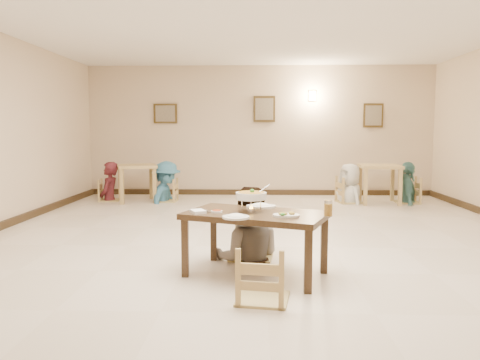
{
  "coord_description": "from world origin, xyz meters",
  "views": [
    {
      "loc": [
        -0.1,
        -5.95,
        1.5
      ],
      "look_at": [
        -0.28,
        -0.43,
        0.92
      ],
      "focal_mm": 35.0,
      "sensor_mm": 36.0,
      "label": 1
    }
  ],
  "objects_px": {
    "bg_table_right": "(380,172)",
    "bg_chair_ll": "(109,181)",
    "chair_near": "(263,248)",
    "bg_chair_lr": "(166,180)",
    "chair_far": "(251,214)",
    "bg_chair_rr": "(408,179)",
    "bg_diner_d": "(408,162)",
    "bg_diner_a": "(108,162)",
    "bg_table_left": "(137,171)",
    "bg_diner_c": "(350,164)",
    "main_diner": "(248,187)",
    "bg_diner_b": "(166,161)",
    "main_table": "(256,220)",
    "curry_warmer": "(251,196)",
    "bg_chair_rl": "(350,178)",
    "drink_glass": "(328,209)"
  },
  "relations": [
    {
      "from": "bg_table_right",
      "to": "bg_chair_ll",
      "type": "xyz_separation_m",
      "value": [
        -5.71,
        0.14,
        -0.22
      ]
    },
    {
      "from": "chair_near",
      "to": "bg_chair_lr",
      "type": "relative_size",
      "value": 1.04
    },
    {
      "from": "chair_far",
      "to": "bg_chair_lr",
      "type": "relative_size",
      "value": 1.15
    },
    {
      "from": "bg_chair_rr",
      "to": "bg_diner_d",
      "type": "distance_m",
      "value": 0.35
    },
    {
      "from": "bg_diner_a",
      "to": "bg_chair_rr",
      "type": "bearing_deg",
      "value": 90.06
    },
    {
      "from": "chair_far",
      "to": "bg_diner_d",
      "type": "relative_size",
      "value": 0.61
    },
    {
      "from": "bg_table_left",
      "to": "bg_diner_c",
      "type": "xyz_separation_m",
      "value": [
        4.49,
        -0.02,
        0.17
      ]
    },
    {
      "from": "main_diner",
      "to": "chair_far",
      "type": "bearing_deg",
      "value": -116.49
    },
    {
      "from": "bg_diner_b",
      "to": "bg_diner_c",
      "type": "relative_size",
      "value": 1.05
    },
    {
      "from": "main_table",
      "to": "bg_table_left",
      "type": "distance_m",
      "value": 5.63
    },
    {
      "from": "chair_near",
      "to": "bg_chair_rr",
      "type": "height_order",
      "value": "bg_chair_rr"
    },
    {
      "from": "chair_far",
      "to": "main_diner",
      "type": "xyz_separation_m",
      "value": [
        -0.04,
        -0.08,
        0.33
      ]
    },
    {
      "from": "curry_warmer",
      "to": "bg_diner_d",
      "type": "distance_m",
      "value": 5.96
    },
    {
      "from": "bg_chair_rl",
      "to": "bg_table_left",
      "type": "bearing_deg",
      "value": 78.84
    },
    {
      "from": "chair_far",
      "to": "bg_chair_rr",
      "type": "height_order",
      "value": "chair_far"
    },
    {
      "from": "main_diner",
      "to": "bg_table_left",
      "type": "relative_size",
      "value": 1.72
    },
    {
      "from": "main_table",
      "to": "bg_diner_a",
      "type": "height_order",
      "value": "bg_diner_a"
    },
    {
      "from": "chair_far",
      "to": "bg_diner_a",
      "type": "bearing_deg",
      "value": 131.32
    },
    {
      "from": "drink_glass",
      "to": "bg_chair_lr",
      "type": "height_order",
      "value": "bg_chair_lr"
    },
    {
      "from": "curry_warmer",
      "to": "bg_chair_rr",
      "type": "xyz_separation_m",
      "value": [
        3.22,
        5.01,
        -0.32
      ]
    },
    {
      "from": "chair_near",
      "to": "bg_table_right",
      "type": "height_order",
      "value": "chair_near"
    },
    {
      "from": "main_diner",
      "to": "bg_diner_a",
      "type": "bearing_deg",
      "value": -55.62
    },
    {
      "from": "main_table",
      "to": "bg_table_right",
      "type": "xyz_separation_m",
      "value": [
        2.57,
        4.96,
        0.08
      ]
    },
    {
      "from": "bg_diner_d",
      "to": "bg_diner_b",
      "type": "bearing_deg",
      "value": 98.64
    },
    {
      "from": "chair_near",
      "to": "main_diner",
      "type": "distance_m",
      "value": 1.4
    },
    {
      "from": "chair_far",
      "to": "bg_chair_ll",
      "type": "distance_m",
      "value": 5.4
    },
    {
      "from": "bg_chair_rl",
      "to": "bg_chair_rr",
      "type": "distance_m",
      "value": 1.2
    },
    {
      "from": "bg_table_left",
      "to": "bg_chair_ll",
      "type": "distance_m",
      "value": 0.66
    },
    {
      "from": "chair_far",
      "to": "bg_diner_a",
      "type": "distance_m",
      "value": 5.41
    },
    {
      "from": "chair_far",
      "to": "bg_diner_b",
      "type": "height_order",
      "value": "bg_diner_b"
    },
    {
      "from": "bg_diner_b",
      "to": "bg_chair_ll",
      "type": "bearing_deg",
      "value": 98.89
    },
    {
      "from": "bg_diner_d",
      "to": "chair_near",
      "type": "bearing_deg",
      "value": 160.52
    },
    {
      "from": "chair_far",
      "to": "bg_diner_a",
      "type": "height_order",
      "value": "bg_diner_a"
    },
    {
      "from": "drink_glass",
      "to": "bg_diner_c",
      "type": "bearing_deg",
      "value": 76.42
    },
    {
      "from": "chair_far",
      "to": "bg_table_right",
      "type": "height_order",
      "value": "chair_far"
    },
    {
      "from": "bg_chair_ll",
      "to": "curry_warmer",
      "type": "bearing_deg",
      "value": -156.53
    },
    {
      "from": "main_table",
      "to": "bg_diner_d",
      "type": "relative_size",
      "value": 0.93
    },
    {
      "from": "main_table",
      "to": "main_diner",
      "type": "distance_m",
      "value": 0.66
    },
    {
      "from": "curry_warmer",
      "to": "bg_table_right",
      "type": "relative_size",
      "value": 0.42
    },
    {
      "from": "curry_warmer",
      "to": "drink_glass",
      "type": "bearing_deg",
      "value": -16.21
    },
    {
      "from": "main_diner",
      "to": "bg_table_left",
      "type": "height_order",
      "value": "main_diner"
    },
    {
      "from": "bg_diner_d",
      "to": "main_diner",
      "type": "bearing_deg",
      "value": 152.51
    },
    {
      "from": "chair_far",
      "to": "bg_diner_b",
      "type": "relative_size",
      "value": 0.61
    },
    {
      "from": "main_table",
      "to": "bg_chair_ll",
      "type": "relative_size",
      "value": 1.82
    },
    {
      "from": "main_table",
      "to": "bg_diner_d",
      "type": "xyz_separation_m",
      "value": [
        3.17,
        5.03,
        0.28
      ]
    },
    {
      "from": "chair_far",
      "to": "bg_diner_d",
      "type": "height_order",
      "value": "bg_diner_d"
    },
    {
      "from": "main_table",
      "to": "curry_warmer",
      "type": "height_order",
      "value": "curry_warmer"
    },
    {
      "from": "bg_table_left",
      "to": "bg_chair_rr",
      "type": "distance_m",
      "value": 5.69
    },
    {
      "from": "bg_chair_ll",
      "to": "bg_diner_c",
      "type": "distance_m",
      "value": 5.13
    },
    {
      "from": "drink_glass",
      "to": "bg_chair_rl",
      "type": "height_order",
      "value": "bg_chair_rl"
    }
  ]
}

